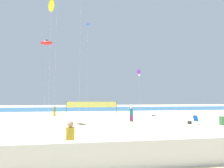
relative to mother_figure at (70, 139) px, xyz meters
The scene contains 15 objects.
ground_plane 8.95m from the mother_figure, 64.98° to the left, with size 120.00×120.00×0.00m, color beige.
ocean_band 40.26m from the mother_figure, 84.63° to the left, with size 120.00×20.00×0.01m, color #28608C.
boardwalk_ledge 4.01m from the mother_figure, 19.19° to the right, with size 28.00×0.44×1.08m, color beige.
mother_figure is the anchor object (origin of this frame).
toddler_figure 0.61m from the mother_figure, ahead, with size 0.19×0.19×0.82m.
beachgoer_olive_shirt 21.01m from the mother_figure, 101.38° to the left, with size 0.36×0.36×1.56m.
beachgoer_teal_shirt 13.84m from the mother_figure, 64.19° to the left, with size 0.40×0.40×1.76m.
folding_beach_chair 15.49m from the mother_figure, 37.19° to the left, with size 0.52×0.65×0.89m.
trash_barrel 16.63m from the mother_figure, 29.62° to the left, with size 0.64×0.64×0.89m, color #3F7F4C.
volleyball_net 20.99m from the mother_figure, 85.49° to the left, with size 8.21×0.12×2.40m.
beach_handbag 14.96m from the mother_figure, 39.18° to the left, with size 0.39×0.20×0.31m, color #2D2D33.
kite_yellow_inflatable 19.03m from the mother_figure, 105.24° to the left, with size 1.32×2.31×14.58m.
kite_violet_tube 23.28m from the mother_figure, 65.04° to the left, with size 1.43×2.58×7.37m.
kite_blue_diamond 29.70m from the mother_figure, 88.21° to the left, with size 0.76×0.76×17.25m.
kite_red_inflatable 30.07m from the mother_figure, 104.74° to the left, with size 2.28×0.86×13.99m.
Camera 1 is at (-3.09, -16.23, 2.67)m, focal length 28.34 mm.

